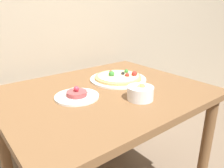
% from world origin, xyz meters
% --- Properties ---
extents(dining_table, '(1.05, 0.85, 0.79)m').
position_xyz_m(dining_table, '(0.00, 0.42, 0.67)').
color(dining_table, brown).
rests_on(dining_table, ground_plane).
extents(pizza_plate, '(0.34, 0.34, 0.06)m').
position_xyz_m(pizza_plate, '(0.17, 0.51, 0.80)').
color(pizza_plate, white).
rests_on(pizza_plate, dining_table).
extents(tartare_plate, '(0.22, 0.22, 0.06)m').
position_xyz_m(tartare_plate, '(-0.16, 0.43, 0.80)').
color(tartare_plate, white).
rests_on(tartare_plate, dining_table).
extents(small_bowl, '(0.13, 0.13, 0.08)m').
position_xyz_m(small_bowl, '(0.06, 0.22, 0.82)').
color(small_bowl, white).
rests_on(small_bowl, dining_table).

